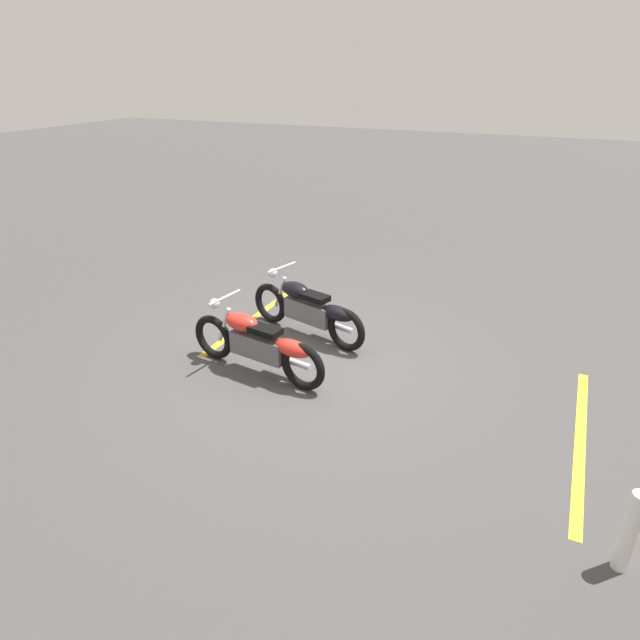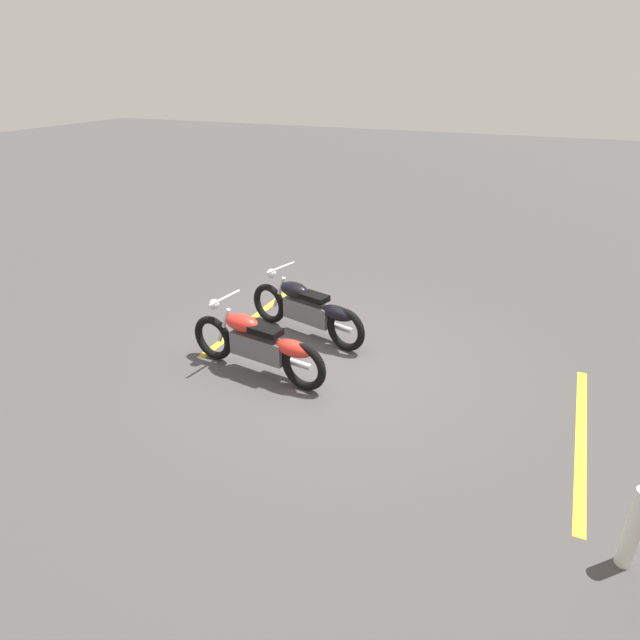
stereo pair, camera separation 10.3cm
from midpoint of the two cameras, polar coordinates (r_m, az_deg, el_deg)
The scene contains 6 objects.
ground_plane at distance 7.95m, azimuth -0.95°, elevation -4.14°, with size 60.00×60.00×0.00m, color #474444.
motorcycle_bright_foreground at distance 7.42m, azimuth -6.78°, elevation -2.54°, with size 2.22×0.64×1.04m.
motorcycle_dark_foreground at distance 8.42m, azimuth -1.58°, elevation 1.13°, with size 2.18×0.79×1.04m.
bollard_post at distance 5.48m, azimuth 29.52°, elevation -18.45°, with size 0.14×0.14×0.81m, color white.
parking_stripe_near at distance 9.37m, azimuth -7.02°, elevation 0.47°, with size 3.20×0.12×0.01m, color yellow.
parking_stripe_mid at distance 7.05m, azimuth 25.26°, elevation -11.10°, with size 3.20×0.12×0.01m, color yellow.
Camera 2 is at (2.81, -6.33, 3.90)m, focal length 30.57 mm.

